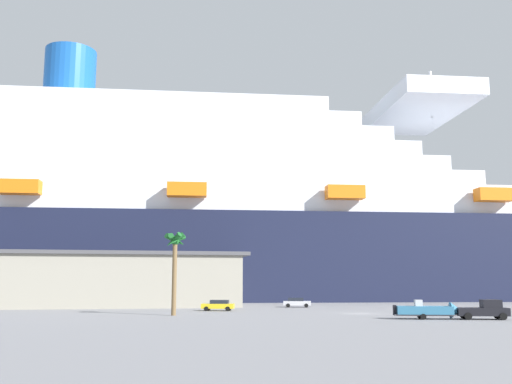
# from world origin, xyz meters

# --- Properties ---
(ground_plane) EXTENTS (600.00, 600.00, 0.00)m
(ground_plane) POSITION_xyz_m (0.00, 30.00, 0.00)
(ground_plane) COLOR gray
(cruise_ship) EXTENTS (226.84, 37.37, 63.04)m
(cruise_ship) POSITION_xyz_m (-25.78, 57.50, 18.42)
(cruise_ship) COLOR #191E38
(cruise_ship) RESTS_ON ground_plane
(terminal_building) EXTENTS (65.32, 30.03, 9.14)m
(terminal_building) POSITION_xyz_m (-45.37, 28.79, 4.59)
(terminal_building) COLOR gray
(terminal_building) RESTS_ON ground_plane
(pickup_truck) EXTENTS (5.89, 3.18, 2.20)m
(pickup_truck) POSITION_xyz_m (10.29, -13.93, 1.04)
(pickup_truck) COLOR black
(pickup_truck) RESTS_ON ground_plane
(small_boat_on_trailer) EXTENTS (8.53, 3.43, 2.15)m
(small_boat_on_trailer) POSITION_xyz_m (4.54, -12.69, 0.96)
(small_boat_on_trailer) COLOR #595960
(small_boat_on_trailer) RESTS_ON ground_plane
(palm_tree) EXTENTS (2.93, 2.90, 10.51)m
(palm_tree) POSITION_xyz_m (-24.60, -1.88, 8.38)
(palm_tree) COLOR brown
(palm_tree) RESTS_ON ground_plane
(parked_car_silver_sedan) EXTENTS (4.84, 2.71, 1.58)m
(parked_car_silver_sedan) POSITION_xyz_m (-4.74, 19.91, 0.83)
(parked_car_silver_sedan) COLOR silver
(parked_car_silver_sedan) RESTS_ON ground_plane
(parked_car_yellow_taxi) EXTENTS (5.01, 2.79, 1.58)m
(parked_car_yellow_taxi) POSITION_xyz_m (-18.40, 9.38, 0.84)
(parked_car_yellow_taxi) COLOR yellow
(parked_car_yellow_taxi) RESTS_ON ground_plane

